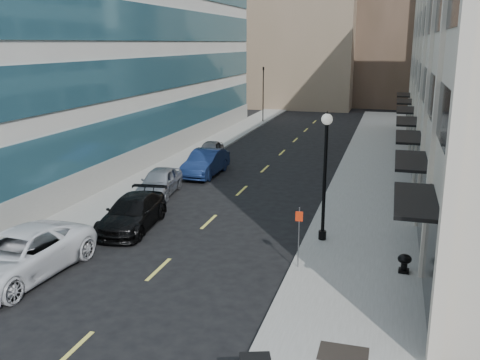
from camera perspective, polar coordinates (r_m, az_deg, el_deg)
The scene contains 17 objects.
sidewalk_right at distance 31.12m, azimuth 13.59°, elevation -2.02°, with size 5.00×80.00×0.15m, color gray.
sidewalk_left at distance 34.53m, azimuth -10.25°, elevation -0.21°, with size 3.00×80.00×0.15m, color gray.
building_left at distance 44.27m, azimuth -18.15°, elevation 15.47°, with size 16.14×46.00×20.00m.
skyline_tan_near at distance 79.06m, azimuth 7.29°, elevation 18.21°, with size 14.00×18.00×28.00m, color #836D56.
skyline_tan_far at distance 90.75m, azimuth 1.77°, elevation 15.92°, with size 12.00×14.00×22.00m, color #836D56.
skyline_stone at distance 76.49m, azimuth 23.97°, elevation 14.26°, with size 10.00×14.00×20.00m, color #B6AE9A.
grate_far at distance 16.15m, azimuth 10.96°, elevation -17.71°, with size 1.40×1.00×0.01m, color black.
road_centerline at distance 29.50m, azimuth -1.41°, elevation -2.65°, with size 0.15×68.20×0.01m.
traffic_signal at distance 59.63m, azimuth 2.51°, elevation 11.60°, with size 0.66×0.66×6.98m.
car_white_van at distance 22.00m, azimuth -22.57°, elevation -7.44°, with size 2.98×6.46×1.80m, color white.
car_black_pickup at distance 26.14m, azimuth -11.40°, elevation -3.45°, with size 2.17×5.33×1.55m, color black.
car_silver_sedan at distance 31.59m, azimuth -8.56°, elevation -0.19°, with size 1.85×4.60×1.57m, color #96999E.
car_blue_sedan at distance 35.92m, azimuth -3.70°, elevation 1.84°, with size 1.80×5.17×1.70m, color navy.
car_grey_sedan at distance 40.96m, azimuth -3.21°, elevation 3.18°, with size 1.61×4.01×1.37m, color slate.
lamppost at distance 23.35m, azimuth 9.07°, elevation 1.53°, with size 0.48×0.48×5.76m.
sign_post at distance 20.77m, azimuth 6.30°, elevation -5.22°, with size 0.29×0.07×2.44m.
urn_planter at distance 21.53m, azimuth 17.14°, elevation -8.30°, with size 0.52×0.52×0.72m.
Camera 1 is at (8.49, -9.89, 8.69)m, focal length 40.00 mm.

